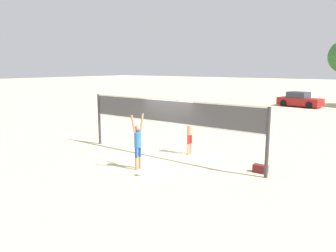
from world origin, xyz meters
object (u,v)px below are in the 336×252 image
(player_spiker, at_px, (138,141))
(gear_bag, at_px, (260,169))
(volleyball, at_px, (139,173))
(parked_car_near, at_px, (300,100))
(volleyball_net, at_px, (168,117))
(player_blocker, at_px, (190,129))

(player_spiker, xyz_separation_m, gear_bag, (3.92, 2.39, -0.97))
(gear_bag, bearing_deg, volleyball, -138.83)
(player_spiker, xyz_separation_m, parked_car_near, (-0.71, 24.45, -0.47))
(volleyball, bearing_deg, gear_bag, 41.17)
(volleyball_net, height_order, volleyball, volleyball_net)
(player_spiker, distance_m, volleyball, 1.28)
(volleyball, relative_size, gear_bag, 0.40)
(volleyball_net, height_order, player_spiker, volleyball_net)
(player_blocker, relative_size, parked_car_near, 0.52)
(volleyball, height_order, parked_car_near, parked_car_near)
(parked_car_near, bearing_deg, player_spiker, -79.09)
(player_spiker, bearing_deg, volleyball, -135.03)
(volleyball, xyz_separation_m, parked_car_near, (-1.27, 25.00, 0.54))
(player_blocker, distance_m, volleyball, 3.71)
(player_spiker, height_order, gear_bag, player_spiker)
(player_spiker, xyz_separation_m, player_blocker, (0.40, 2.99, 0.05))
(volleyball, distance_m, parked_car_near, 25.04)
(volleyball_net, distance_m, player_blocker, 1.27)
(parked_car_near, bearing_deg, volleyball_net, -79.05)
(gear_bag, distance_m, parked_car_near, 22.54)
(volleyball_net, relative_size, player_blocker, 3.97)
(volleyball, bearing_deg, parked_car_near, 92.90)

